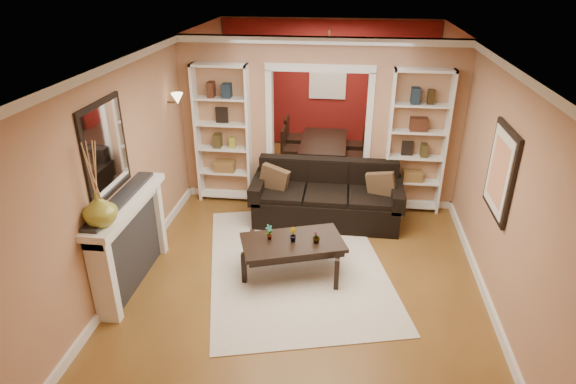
# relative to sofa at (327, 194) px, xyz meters

# --- Properties ---
(floor) EXTENTS (8.00, 8.00, 0.00)m
(floor) POSITION_rel_sofa_xyz_m (-0.20, -0.45, -0.45)
(floor) COLOR brown
(floor) RESTS_ON ground
(ceiling) EXTENTS (8.00, 8.00, 0.00)m
(ceiling) POSITION_rel_sofa_xyz_m (-0.20, -0.45, 2.25)
(ceiling) COLOR white
(ceiling) RESTS_ON ground
(wall_back) EXTENTS (8.00, 0.00, 8.00)m
(wall_back) POSITION_rel_sofa_xyz_m (-0.20, 3.55, 0.90)
(wall_back) COLOR tan
(wall_back) RESTS_ON ground
(wall_front) EXTENTS (8.00, 0.00, 8.00)m
(wall_front) POSITION_rel_sofa_xyz_m (-0.20, -4.45, 0.90)
(wall_front) COLOR tan
(wall_front) RESTS_ON ground
(wall_left) EXTENTS (0.00, 8.00, 8.00)m
(wall_left) POSITION_rel_sofa_xyz_m (-2.45, -0.45, 0.90)
(wall_left) COLOR tan
(wall_left) RESTS_ON ground
(wall_right) EXTENTS (0.00, 8.00, 8.00)m
(wall_right) POSITION_rel_sofa_xyz_m (2.05, -0.45, 0.90)
(wall_right) COLOR tan
(wall_right) RESTS_ON ground
(partition_wall) EXTENTS (4.50, 0.15, 2.70)m
(partition_wall) POSITION_rel_sofa_xyz_m (-0.20, 0.75, 0.90)
(partition_wall) COLOR tan
(partition_wall) RESTS_ON floor
(red_back_panel) EXTENTS (4.44, 0.04, 2.64)m
(red_back_panel) POSITION_rel_sofa_xyz_m (-0.20, 3.52, 0.87)
(red_back_panel) COLOR maroon
(red_back_panel) RESTS_ON floor
(dining_window) EXTENTS (0.78, 0.03, 0.98)m
(dining_window) POSITION_rel_sofa_xyz_m (-0.20, 3.48, 1.10)
(dining_window) COLOR #8CA5CC
(dining_window) RESTS_ON wall_back
(area_rug) EXTENTS (3.01, 3.66, 0.01)m
(area_rug) POSITION_rel_sofa_xyz_m (-0.32, -1.29, -0.45)
(area_rug) COLOR beige
(area_rug) RESTS_ON floor
(sofa) EXTENTS (2.31, 1.00, 0.90)m
(sofa) POSITION_rel_sofa_xyz_m (0.00, 0.00, 0.00)
(sofa) COLOR black
(sofa) RESTS_ON floor
(pillow_left) EXTENTS (0.46, 0.24, 0.44)m
(pillow_left) POSITION_rel_sofa_xyz_m (-0.82, -0.02, 0.21)
(pillow_left) COLOR brown
(pillow_left) RESTS_ON sofa
(pillow_right) EXTENTS (0.43, 0.23, 0.42)m
(pillow_right) POSITION_rel_sofa_xyz_m (0.82, -0.02, 0.20)
(pillow_right) COLOR brown
(pillow_right) RESTS_ON sofa
(coffee_table) EXTENTS (1.44, 1.07, 0.49)m
(coffee_table) POSITION_rel_sofa_xyz_m (-0.35, -1.50, -0.21)
(coffee_table) COLOR black
(coffee_table) RESTS_ON floor
(plant_left) EXTENTS (0.12, 0.13, 0.21)m
(plant_left) POSITION_rel_sofa_xyz_m (-0.65, -1.50, 0.14)
(plant_left) COLOR #336626
(plant_left) RESTS_ON coffee_table
(plant_center) EXTENTS (0.12, 0.13, 0.19)m
(plant_center) POSITION_rel_sofa_xyz_m (-0.35, -1.50, 0.13)
(plant_center) COLOR #336626
(plant_center) RESTS_ON coffee_table
(plant_right) EXTENTS (0.11, 0.11, 0.17)m
(plant_right) POSITION_rel_sofa_xyz_m (-0.05, -1.50, 0.12)
(plant_right) COLOR #336626
(plant_right) RESTS_ON coffee_table
(bookshelf_left) EXTENTS (0.90, 0.30, 2.30)m
(bookshelf_left) POSITION_rel_sofa_xyz_m (-1.75, 0.58, 0.70)
(bookshelf_left) COLOR white
(bookshelf_left) RESTS_ON floor
(bookshelf_right) EXTENTS (0.90, 0.30, 2.30)m
(bookshelf_right) POSITION_rel_sofa_xyz_m (1.35, 0.58, 0.70)
(bookshelf_right) COLOR white
(bookshelf_right) RESTS_ON floor
(fireplace) EXTENTS (0.32, 1.70, 1.16)m
(fireplace) POSITION_rel_sofa_xyz_m (-2.29, -1.95, 0.13)
(fireplace) COLOR white
(fireplace) RESTS_ON floor
(vase) EXTENTS (0.38, 0.38, 0.37)m
(vase) POSITION_rel_sofa_xyz_m (-2.29, -2.52, 0.89)
(vase) COLOR olive
(vase) RESTS_ON fireplace
(mirror) EXTENTS (0.03, 0.95, 1.10)m
(mirror) POSITION_rel_sofa_xyz_m (-2.43, -1.95, 1.35)
(mirror) COLOR silver
(mirror) RESTS_ON wall_left
(wall_sconce) EXTENTS (0.18, 0.18, 0.22)m
(wall_sconce) POSITION_rel_sofa_xyz_m (-2.35, 0.10, 1.38)
(wall_sconce) COLOR #FFE0A5
(wall_sconce) RESTS_ON wall_left
(framed_art) EXTENTS (0.04, 0.85, 1.05)m
(framed_art) POSITION_rel_sofa_xyz_m (2.01, -1.45, 1.10)
(framed_art) COLOR black
(framed_art) RESTS_ON wall_right
(dining_table) EXTENTS (1.58, 0.88, 0.56)m
(dining_table) POSITION_rel_sofa_xyz_m (-0.14, 2.22, -0.17)
(dining_table) COLOR black
(dining_table) RESTS_ON floor
(dining_chair_nw) EXTENTS (0.56, 0.56, 0.90)m
(dining_chair_nw) POSITION_rel_sofa_xyz_m (-0.69, 1.92, -0.00)
(dining_chair_nw) COLOR black
(dining_chair_nw) RESTS_ON floor
(dining_chair_ne) EXTENTS (0.44, 0.44, 0.76)m
(dining_chair_ne) POSITION_rel_sofa_xyz_m (0.41, 1.92, -0.07)
(dining_chair_ne) COLOR black
(dining_chair_ne) RESTS_ON floor
(dining_chair_sw) EXTENTS (0.58, 0.58, 0.94)m
(dining_chair_sw) POSITION_rel_sofa_xyz_m (-0.69, 2.52, 0.02)
(dining_chair_sw) COLOR black
(dining_chair_sw) RESTS_ON floor
(dining_chair_se) EXTENTS (0.44, 0.44, 0.77)m
(dining_chair_se) POSITION_rel_sofa_xyz_m (0.41, 2.52, -0.07)
(dining_chair_se) COLOR black
(dining_chair_se) RESTS_ON floor
(chandelier) EXTENTS (0.50, 0.50, 0.30)m
(chandelier) POSITION_rel_sofa_xyz_m (-0.20, 2.25, 1.57)
(chandelier) COLOR #392F1A
(chandelier) RESTS_ON ceiling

